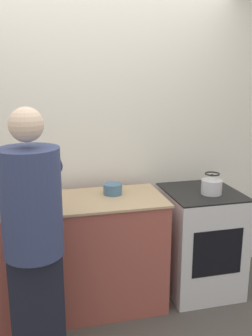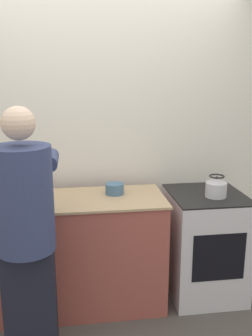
# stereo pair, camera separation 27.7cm
# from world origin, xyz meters

# --- Properties ---
(ground_plane) EXTENTS (12.00, 12.00, 0.00)m
(ground_plane) POSITION_xyz_m (0.00, 0.00, 0.00)
(ground_plane) COLOR #4C4742
(wall_back) EXTENTS (8.00, 0.05, 2.60)m
(wall_back) POSITION_xyz_m (0.00, 0.71, 1.30)
(wall_back) COLOR silver
(wall_back) RESTS_ON ground_plane
(counter) EXTENTS (1.74, 0.59, 0.91)m
(counter) POSITION_xyz_m (-0.34, 0.28, 0.46)
(counter) COLOR #9E4C42
(counter) RESTS_ON ground_plane
(oven) EXTENTS (0.60, 0.65, 0.89)m
(oven) POSITION_xyz_m (0.90, 0.32, 0.44)
(oven) COLOR silver
(oven) RESTS_ON ground_plane
(person) EXTENTS (0.41, 0.64, 1.66)m
(person) POSITION_xyz_m (-0.47, -0.26, 0.90)
(person) COLOR black
(person) RESTS_ON ground_plane
(cutting_board) EXTENTS (0.34, 0.20, 0.02)m
(cutting_board) POSITION_xyz_m (-0.51, 0.29, 0.92)
(cutting_board) COLOR silver
(cutting_board) RESTS_ON counter
(knife) EXTENTS (0.25, 0.05, 0.01)m
(knife) POSITION_xyz_m (-0.57, 0.26, 0.93)
(knife) COLOR silver
(knife) RESTS_ON cutting_board
(kettle) EXTENTS (0.17, 0.17, 0.18)m
(kettle) POSITION_xyz_m (0.95, 0.24, 0.96)
(kettle) COLOR silver
(kettle) RESTS_ON oven
(bowl_prep) EXTENTS (0.15, 0.15, 0.08)m
(bowl_prep) POSITION_xyz_m (0.15, 0.36, 0.95)
(bowl_prep) COLOR #426684
(bowl_prep) RESTS_ON counter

